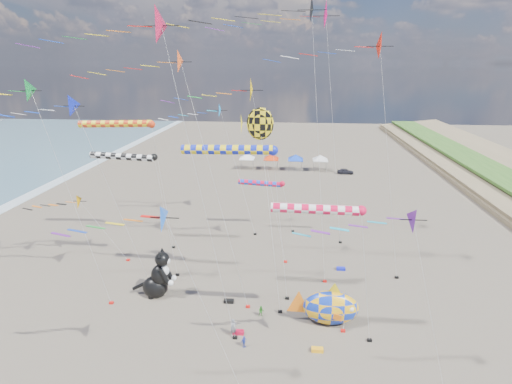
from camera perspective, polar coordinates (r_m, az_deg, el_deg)
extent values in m
cone|color=#EE1600|center=(38.16, 18.34, 19.22)|extent=(2.40, 2.57, 2.65)
cylinder|color=#B2B2B2|center=(39.68, 18.94, 2.69)|extent=(3.09, 0.02, 22.38)
cube|color=black|center=(44.09, 19.45, -11.43)|extent=(0.36, 0.24, 0.20)
cone|color=blue|center=(22.56, -7.91, -2.94)|extent=(1.67, 1.79, 1.84)
cylinder|color=#B2B2B2|center=(25.36, -4.48, -16.88)|extent=(2.44, 0.02, 12.97)
cone|color=#1121B9|center=(36.56, -21.50, 11.55)|extent=(1.87, 2.00, 2.06)
cylinder|color=#B2B2B2|center=(37.71, -17.79, -1.72)|extent=(3.27, 0.02, 17.67)
cube|color=black|center=(40.79, -14.45, -13.45)|extent=(0.36, 0.24, 0.20)
cone|color=#C91741|center=(27.76, -12.62, 22.32)|extent=(2.46, 2.63, 2.71)
cylinder|color=#B2B2B2|center=(28.68, -7.30, -1.17)|extent=(3.98, 0.02, 23.27)
cube|color=black|center=(33.90, -3.01, -20.05)|extent=(0.36, 0.24, 0.20)
cone|color=#51138C|center=(24.92, 23.79, -4.09)|extent=(1.63, 1.75, 1.80)
cylinder|color=#B2B2B2|center=(28.03, 24.66, -15.81)|extent=(2.48, 0.02, 12.25)
cone|color=#1385DC|center=(47.84, -4.64, 11.41)|extent=(1.77, 1.89, 1.95)
cylinder|color=#B2B2B2|center=(49.04, -2.29, 2.32)|extent=(3.72, 0.02, 15.59)
cube|color=black|center=(51.44, -0.13, -6.01)|extent=(0.36, 0.24, 0.20)
cone|color=#FF571E|center=(31.56, -7.76, 18.05)|extent=(1.84, 1.97, 2.03)
cylinder|color=#B2B2B2|center=(32.90, -4.16, -0.55)|extent=(3.36, 0.02, 21.11)
cube|color=black|center=(37.32, -1.16, -16.04)|extent=(0.36, 0.24, 0.20)
cone|color=#FFC306|center=(39.88, 0.61, 14.45)|extent=(2.30, 2.47, 2.54)
cylinder|color=#B2B2B2|center=(41.38, 2.55, 1.50)|extent=(2.88, 0.02, 18.55)
cube|color=black|center=(44.79, 4.24, -9.89)|extent=(0.36, 0.24, 0.20)
cone|color=black|center=(36.15, 8.49, 24.53)|extent=(2.50, 2.68, 2.76)
cylinder|color=#B2B2B2|center=(36.90, 9.21, 4.63)|extent=(2.10, 0.02, 25.23)
cube|color=black|center=(41.61, 9.80, -12.44)|extent=(0.36, 0.24, 0.20)
cone|color=#DB075E|center=(45.79, 11.95, 23.45)|extent=(2.93, 3.13, 3.23)
cylinder|color=#B2B2B2|center=(46.34, 11.94, 7.42)|extent=(1.66, 0.02, 25.66)
cube|color=black|center=(50.24, 11.95, -7.04)|extent=(0.36, 0.24, 0.20)
cone|color=#108533|center=(36.20, -28.65, 12.54)|extent=(1.94, 2.08, 2.14)
cylinder|color=#B2B2B2|center=(36.97, -24.10, -1.83)|extent=(3.75, 0.02, 18.89)
cube|color=black|center=(40.06, -19.97, -14.65)|extent=(0.36, 0.24, 0.20)
cone|color=orange|center=(46.13, -22.60, -1.12)|extent=(1.63, 1.75, 1.80)
cylinder|color=#B2B2B2|center=(46.53, -20.18, -5.28)|extent=(3.51, 0.02, 7.01)
cube|color=black|center=(47.22, -17.80, -9.23)|extent=(0.36, 0.24, 0.20)
cylinder|color=black|center=(40.12, -18.58, 4.83)|extent=(6.23, 0.65, 0.65)
sphere|color=black|center=(38.97, -14.37, 4.84)|extent=(0.68, 0.68, 0.68)
cylinder|color=#B2B2B2|center=(40.54, -12.69, -3.80)|extent=(1.52, 0.02, 12.51)
cube|color=black|center=(42.94, -11.16, -11.51)|extent=(0.36, 0.24, 0.20)
cylinder|color=#E3103F|center=(28.93, 8.52, -2.44)|extent=(6.43, 0.71, 0.71)
sphere|color=#E3103F|center=(29.30, 14.81, -2.59)|extent=(0.75, 0.75, 0.75)
cylinder|color=#B2B2B2|center=(31.71, 15.39, -11.95)|extent=(1.52, 0.02, 10.98)
cube|color=black|center=(34.78, 15.91, -19.69)|extent=(0.36, 0.24, 0.20)
cylinder|color=#1222BD|center=(33.61, -4.18, 6.06)|extent=(7.73, 0.82, 0.82)
sphere|color=#1222BD|center=(33.20, 2.44, 5.94)|extent=(0.86, 0.86, 0.86)
cylinder|color=#B2B2B2|center=(35.29, 3.51, -5.34)|extent=(1.52, 0.02, 14.07)
cube|color=black|center=(38.54, 4.47, -14.89)|extent=(0.36, 0.24, 0.20)
cylinder|color=red|center=(50.50, 0.62, 1.28)|extent=(5.57, 0.67, 0.67)
sphere|color=red|center=(50.36, 3.78, 1.19)|extent=(0.70, 0.70, 0.70)
cylinder|color=#B2B2B2|center=(51.37, 4.54, -2.31)|extent=(1.52, 0.02, 6.51)
cube|color=black|center=(52.54, 5.28, -5.57)|extent=(0.36, 0.24, 0.20)
cylinder|color=red|center=(46.75, -19.45, 9.17)|extent=(8.10, 0.78, 0.78)
sphere|color=red|center=(45.21, -14.71, 9.34)|extent=(0.82, 0.82, 0.82)
cylinder|color=#B2B2B2|center=(46.55, -13.14, 0.41)|extent=(1.52, 0.02, 14.67)
cube|color=black|center=(48.93, -11.71, -7.72)|extent=(0.36, 0.24, 0.20)
ellipsoid|color=yellow|center=(32.72, 0.59, 9.71)|extent=(2.20, 0.40, 2.64)
cone|color=yellow|center=(32.87, -2.05, 9.74)|extent=(0.12, 1.80, 1.80)
cylinder|color=#B2B2B2|center=(33.82, 2.10, -4.35)|extent=(2.03, 2.03, 16.28)
cube|color=black|center=(36.74, 3.48, -16.69)|extent=(0.36, 0.24, 0.20)
ellipsoid|color=#1234B9|center=(35.12, 10.61, -15.93)|extent=(4.71, 2.07, 3.08)
cone|color=orange|center=(34.96, 6.08, -15.88)|extent=(2.26, 0.23, 2.26)
cone|color=yellow|center=(34.32, 11.12, -13.79)|extent=(1.65, 0.18, 1.64)
cylinder|color=#B2B2B2|center=(35.42, 12.47, -17.77)|extent=(0.28, 1.04, 1.07)
cube|color=red|center=(35.25, 12.32, -18.80)|extent=(0.36, 0.24, 0.20)
imported|color=slate|center=(33.81, -3.24, -18.77)|extent=(0.66, 0.62, 1.51)
imported|color=#298122|center=(36.01, 0.76, -16.67)|extent=(0.54, 0.45, 1.00)
imported|color=#2D43B8|center=(32.86, -1.74, -20.58)|extent=(0.56, 0.59, 0.98)
cube|color=#141CC9|center=(44.09, 12.04, -10.67)|extent=(0.90, 0.44, 0.30)
cube|color=black|center=(38.02, -3.90, -15.29)|extent=(0.90, 0.44, 0.30)
cube|color=#F4A614|center=(33.00, 8.76, -21.37)|extent=(0.90, 0.44, 0.30)
cube|color=red|center=(34.33, -2.54, -19.37)|extent=(0.90, 0.44, 0.30)
cube|color=white|center=(82.76, -1.29, 4.81)|extent=(3.00, 3.00, 0.15)
pyramid|color=white|center=(82.53, -1.29, 5.52)|extent=(4.20, 4.20, 1.00)
cylinder|color=#999999|center=(81.94, -2.29, 3.84)|extent=(0.08, 0.08, 2.20)
cylinder|color=#999999|center=(81.64, -0.48, 3.80)|extent=(0.08, 0.08, 2.20)
cylinder|color=#999999|center=(84.44, -2.06, 4.27)|extent=(0.08, 0.08, 2.20)
cylinder|color=#999999|center=(84.15, -0.30, 4.23)|extent=(0.08, 0.08, 2.20)
cube|color=red|center=(82.34, 2.18, 4.74)|extent=(3.00, 3.00, 0.15)
pyramid|color=red|center=(82.11, 2.19, 5.45)|extent=(4.20, 4.20, 1.00)
cylinder|color=#999999|center=(81.43, 1.20, 3.76)|extent=(0.08, 0.08, 2.20)
cylinder|color=#999999|center=(81.29, 3.03, 3.72)|extent=(0.08, 0.08, 2.20)
cylinder|color=#999999|center=(83.95, 1.34, 4.19)|extent=(0.08, 0.08, 2.20)
cylinder|color=#999999|center=(83.81, 3.11, 4.15)|extent=(0.08, 0.08, 2.20)
cube|color=blue|center=(82.22, 5.67, 4.64)|extent=(3.00, 3.00, 0.15)
pyramid|color=blue|center=(81.99, 5.69, 5.36)|extent=(4.20, 4.20, 1.00)
cylinder|color=#999999|center=(81.23, 4.73, 3.67)|extent=(0.08, 0.08, 2.20)
cylinder|color=#999999|center=(81.25, 6.57, 3.62)|extent=(0.08, 0.08, 2.20)
cylinder|color=#999999|center=(83.75, 4.76, 4.10)|extent=(0.08, 0.08, 2.20)
cylinder|color=#999999|center=(83.77, 6.54, 4.05)|extent=(0.08, 0.08, 2.20)
cube|color=silver|center=(82.41, 9.16, 4.53)|extent=(3.00, 3.00, 0.15)
pyramid|color=silver|center=(82.18, 9.20, 5.24)|extent=(4.20, 4.20, 1.00)
cylinder|color=#999999|center=(81.34, 8.26, 3.56)|extent=(0.08, 0.08, 2.20)
cylinder|color=#999999|center=(81.51, 10.09, 3.50)|extent=(0.08, 0.08, 2.20)
cylinder|color=#999999|center=(83.86, 8.18, 4.00)|extent=(0.08, 0.08, 2.20)
cylinder|color=#999999|center=(84.03, 9.96, 3.94)|extent=(0.08, 0.08, 2.20)
imported|color=#26262D|center=(81.36, 12.65, 2.91)|extent=(3.23, 1.38, 1.09)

